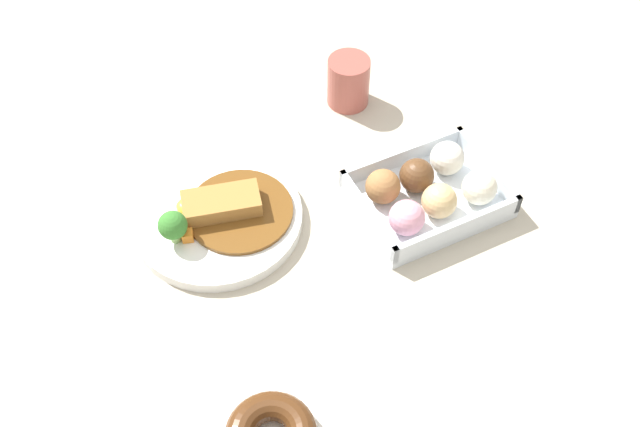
# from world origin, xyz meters

# --- Properties ---
(ground_plane) EXTENTS (1.60, 1.60, 0.00)m
(ground_plane) POSITION_xyz_m (0.00, 0.00, 0.00)
(ground_plane) COLOR #B2A893
(curry_plate) EXTENTS (0.24, 0.24, 0.07)m
(curry_plate) POSITION_xyz_m (-0.10, 0.08, 0.01)
(curry_plate) COLOR white
(curry_plate) RESTS_ON ground_plane
(donut_box) EXTENTS (0.20, 0.16, 0.06)m
(donut_box) POSITION_xyz_m (0.18, -0.02, 0.03)
(donut_box) COLOR silver
(donut_box) RESTS_ON ground_plane
(coffee_mug) EXTENTS (0.07, 0.07, 0.08)m
(coffee_mug) POSITION_xyz_m (0.17, 0.22, 0.04)
(coffee_mug) COLOR #9E4C42
(coffee_mug) RESTS_ON ground_plane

